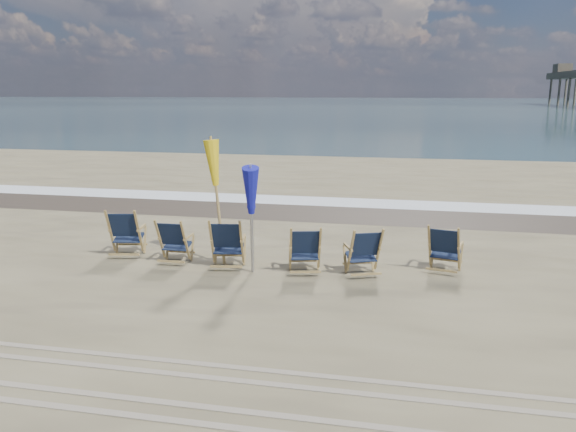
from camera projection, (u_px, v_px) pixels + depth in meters
name	position (u px, v px, depth m)	size (l,w,h in m)	color
ocean	(396.00, 104.00, 131.26)	(400.00, 400.00, 0.00)	#344F57
surf_foam	(329.00, 202.00, 16.85)	(200.00, 1.40, 0.01)	silver
wet_sand_strip	(322.00, 212.00, 15.42)	(200.00, 2.60, 0.00)	#42362A
tire_tracks	(198.00, 391.00, 6.24)	(80.00, 1.30, 0.01)	gray
beach_chair_0	(139.00, 233.00, 11.10)	(0.65, 0.73, 1.01)	#121C35
beach_chair_1	(185.00, 242.00, 10.63)	(0.58, 0.66, 0.91)	#121C35
beach_chair_2	(242.00, 244.00, 10.34)	(0.64, 0.72, 0.99)	#121C35
beach_chair_3	(320.00, 250.00, 10.07)	(0.59, 0.67, 0.93)	#121C35
beach_chair_4	(379.00, 252.00, 9.99)	(0.59, 0.67, 0.93)	#121C35
beach_chair_5	(459.00, 251.00, 10.04)	(0.59, 0.67, 0.93)	#121C35
umbrella_yellow	(217.00, 170.00, 10.44)	(0.30, 0.30, 2.36)	#A08147
umbrella_blue	(251.00, 192.00, 9.78)	(0.30, 0.30, 2.05)	#A5A5AD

